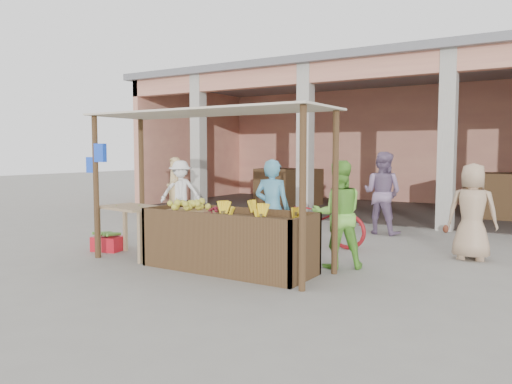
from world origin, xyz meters
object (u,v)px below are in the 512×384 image
Objects in this scene: fruit_stall at (228,243)px; vendor_green at (338,211)px; side_table at (132,215)px; vendor_blue at (272,206)px; motorcycle at (315,219)px; red_crate at (108,244)px.

fruit_stall is 1.73m from vendor_green.
side_table is 2.36m from vendor_blue.
motorcycle is at bearing -103.07° from vendor_blue.
vendor_blue is at bearing 36.56° from side_table.
red_crate is at bearing -20.67° from vendor_green.
motorcycle is (2.98, 2.31, 0.40)m from red_crate.
motorcycle is at bearing -87.49° from vendor_green.
side_table is 3.42m from vendor_green.
motorcycle is (-1.01, 1.35, -0.34)m from vendor_green.
red_crate is at bearing 179.20° from fruit_stall.
vendor_green is (1.14, 0.01, -0.02)m from vendor_blue.
side_table is 0.67× the size of vendor_green.
side_table is 0.66× the size of vendor_blue.
vendor_blue is 1.02× the size of vendor_green.
vendor_green is at bearing 28.02° from side_table.
vendor_green reaches higher than motorcycle.
red_crate is 0.25× the size of motorcycle.
vendor_blue is (0.19, 0.98, 0.48)m from fruit_stall.
vendor_blue is 1.14m from vendor_green.
vendor_blue is at bearing 78.86° from fruit_stall.
side_table is at bearing 19.67° from vendor_blue.
vendor_green reaches higher than red_crate.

